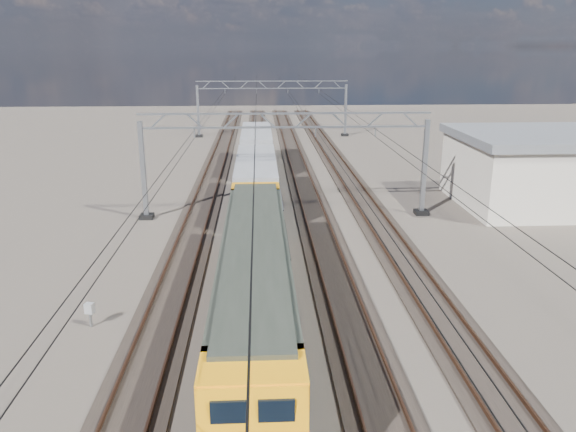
{
  "coord_description": "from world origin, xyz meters",
  "views": [
    {
      "loc": [
        -1.76,
        -33.07,
        11.26
      ],
      "look_at": [
        -0.24,
        -3.85,
        2.4
      ],
      "focal_mm": 35.0,
      "sensor_mm": 36.0,
      "label": 1
    }
  ],
  "objects_px": {
    "locomotive": "(255,275)",
    "trackside_cabinet": "(89,309)",
    "catenary_gantry_mid": "(286,161)",
    "hopper_wagon_lead": "(256,179)",
    "hopper_wagon_mid": "(257,145)",
    "catenary_gantry_far": "(272,106)"
  },
  "relations": [
    {
      "from": "locomotive",
      "to": "trackside_cabinet",
      "type": "relative_size",
      "value": 19.87
    },
    {
      "from": "hopper_wagon_lead",
      "to": "trackside_cabinet",
      "type": "height_order",
      "value": "hopper_wagon_lead"
    },
    {
      "from": "catenary_gantry_mid",
      "to": "locomotive",
      "type": "xyz_separation_m",
      "value": [
        -2.0,
        -15.88,
        -1.58
      ]
    },
    {
      "from": "hopper_wagon_mid",
      "to": "trackside_cabinet",
      "type": "relative_size",
      "value": 12.24
    },
    {
      "from": "catenary_gantry_far",
      "to": "trackside_cabinet",
      "type": "bearing_deg",
      "value": -99.81
    },
    {
      "from": "locomotive",
      "to": "trackside_cabinet",
      "type": "height_order",
      "value": "locomotive"
    },
    {
      "from": "catenary_gantry_mid",
      "to": "trackside_cabinet",
      "type": "relative_size",
      "value": 18.74
    },
    {
      "from": "locomotive",
      "to": "catenary_gantry_mid",
      "type": "bearing_deg",
      "value": 82.82
    },
    {
      "from": "catenary_gantry_far",
      "to": "hopper_wagon_lead",
      "type": "height_order",
      "value": "catenary_gantry_far"
    },
    {
      "from": "locomotive",
      "to": "hopper_wagon_lead",
      "type": "xyz_separation_m",
      "value": [
        -0.0,
        17.7,
        -0.09
      ]
    },
    {
      "from": "hopper_wagon_mid",
      "to": "locomotive",
      "type": "bearing_deg",
      "value": -90.0
    },
    {
      "from": "catenary_gantry_far",
      "to": "locomotive",
      "type": "distance_m",
      "value": 51.94
    },
    {
      "from": "hopper_wagon_mid",
      "to": "trackside_cabinet",
      "type": "height_order",
      "value": "hopper_wagon_mid"
    },
    {
      "from": "trackside_cabinet",
      "to": "locomotive",
      "type": "bearing_deg",
      "value": 12.53
    },
    {
      "from": "hopper_wagon_lead",
      "to": "trackside_cabinet",
      "type": "distance_m",
      "value": 18.69
    },
    {
      "from": "catenary_gantry_far",
      "to": "locomotive",
      "type": "relative_size",
      "value": 0.94
    },
    {
      "from": "locomotive",
      "to": "hopper_wagon_lead",
      "type": "bearing_deg",
      "value": 90.0
    },
    {
      "from": "catenary_gantry_far",
      "to": "hopper_wagon_lead",
      "type": "relative_size",
      "value": 1.53
    },
    {
      "from": "trackside_cabinet",
      "to": "hopper_wagon_mid",
      "type": "bearing_deg",
      "value": 93.34
    },
    {
      "from": "hopper_wagon_lead",
      "to": "locomotive",
      "type": "bearing_deg",
      "value": -90.0
    },
    {
      "from": "catenary_gantry_mid",
      "to": "trackside_cabinet",
      "type": "height_order",
      "value": "catenary_gantry_mid"
    },
    {
      "from": "hopper_wagon_mid",
      "to": "catenary_gantry_far",
      "type": "bearing_deg",
      "value": 84.28
    }
  ]
}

